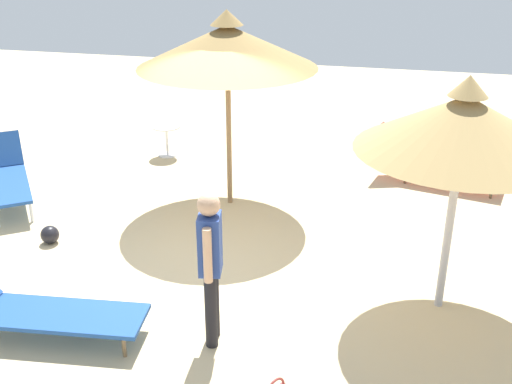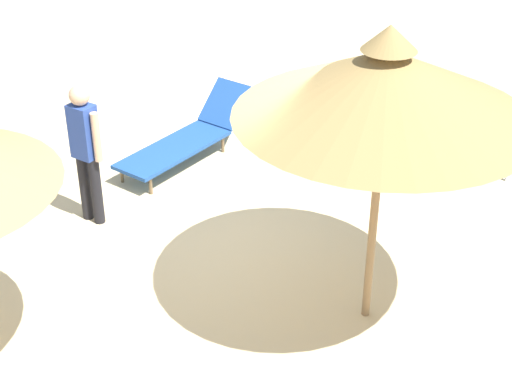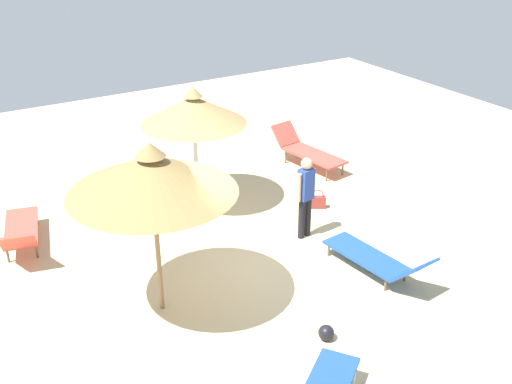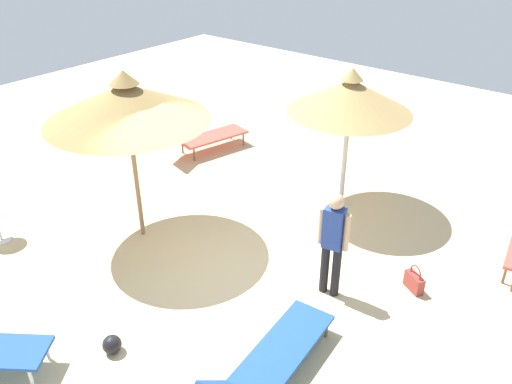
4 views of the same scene
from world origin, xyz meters
TOP-DOWN VIEW (x-y plane):
  - ground at (0.00, 0.00)m, footprint 24.00×24.00m
  - parasol_umbrella_front at (0.42, 3.02)m, footprint 2.24×2.24m
  - parasol_umbrella_far_right at (-1.79, -0.11)m, footprint 2.64×2.64m
  - lounge_chair_center at (1.96, -1.23)m, footprint 0.83×2.29m
  - lounge_chair_near_right at (-3.36, 3.04)m, footprint 1.10×2.24m
  - person_standing_back at (1.64, 0.63)m, footprint 0.47×0.26m
  - handbag at (2.62, 1.50)m, footprint 0.37×0.29m
  - beach_ball at (0.07, -2.19)m, footprint 0.25×0.25m

SIDE VIEW (x-z plane):
  - ground at x=0.00m, z-range -0.10..0.00m
  - beach_ball at x=0.07m, z-range 0.00..0.25m
  - handbag at x=2.62m, z-range -0.07..0.38m
  - lounge_chair_center at x=1.96m, z-range -0.06..0.73m
  - lounge_chair_near_right at x=-3.36m, z-range -0.02..0.84m
  - person_standing_back at x=1.64m, z-range 0.13..1.85m
  - parasol_umbrella_front at x=0.42m, z-range 0.85..3.58m
  - parasol_umbrella_far_right at x=-1.79m, z-range 0.98..3.96m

